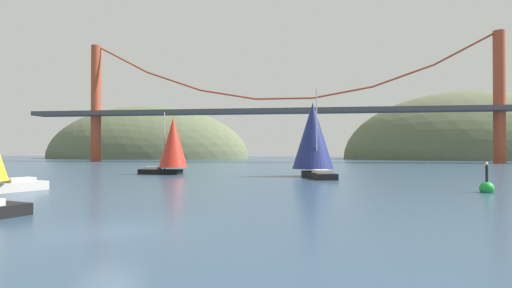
% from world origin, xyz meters
% --- Properties ---
extents(ground_plane, '(360.00, 360.00, 0.00)m').
position_xyz_m(ground_plane, '(0.00, 0.00, 0.00)').
color(ground_plane, '#2D4760').
extents(headland_left, '(77.69, 44.00, 39.26)m').
position_xyz_m(headland_left, '(-55.00, 135.00, 0.00)').
color(headland_left, '#5B6647').
rests_on(headland_left, ground_plane).
extents(headland_right, '(84.31, 44.00, 46.04)m').
position_xyz_m(headland_right, '(60.00, 135.00, 0.00)').
color(headland_right, '#5B6647').
rests_on(headland_right, ground_plane).
extents(suspension_bridge, '(142.41, 6.00, 32.94)m').
position_xyz_m(suspension_bridge, '(0.00, 95.00, 14.60)').
color(suspension_bridge, '#A34228').
rests_on(suspension_bridge, ground_plane).
extents(sailboat_navy_sail, '(6.26, 9.95, 10.73)m').
position_xyz_m(sailboat_navy_sail, '(8.09, 36.44, 4.82)').
color(sailboat_navy_sail, black).
rests_on(sailboat_navy_sail, ground_plane).
extents(sailboat_scarlet_sail, '(7.18, 4.33, 8.46)m').
position_xyz_m(sailboat_scarlet_sail, '(-10.94, 38.60, 4.05)').
color(sailboat_scarlet_sail, black).
rests_on(sailboat_scarlet_sail, ground_plane).
extents(channel_buoy, '(1.10, 1.10, 2.64)m').
position_xyz_m(channel_buoy, '(21.82, 19.05, 0.37)').
color(channel_buoy, green).
rests_on(channel_buoy, ground_plane).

